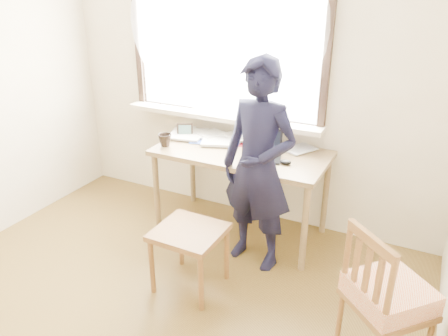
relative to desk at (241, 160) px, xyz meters
The scene contains 13 objects.
room_shell 1.73m from the desk, 96.06° to the right, with size 3.52×4.02×2.61m.
desk is the anchor object (origin of this frame).
laptop 0.24m from the desk, 10.83° to the right, with size 0.36×0.32×0.21m.
mug_white 0.25m from the desk, 103.23° to the left, with size 0.14×0.14×0.11m, color white.
mug_dark 0.66m from the desk, 163.43° to the right, with size 0.11×0.11×0.11m, color black.
mouse 0.44m from the desk, 13.62° to the right, with size 0.09×0.06×0.03m, color black.
desk_clutter 0.41m from the desk, 150.67° to the left, with size 0.78×0.47×0.04m.
book_a 0.53m from the desk, 157.56° to the left, with size 0.20×0.26×0.02m, color white.
book_b 0.44m from the desk, 38.29° to the left, with size 0.18×0.25×0.02m, color white.
picture_frame 0.62m from the desk, behind, with size 0.13×0.08×0.11m.
work_chair 0.88m from the desk, 90.59° to the right, with size 0.46×0.44×0.47m.
side_chair 1.62m from the desk, 35.51° to the right, with size 0.56×0.56×0.87m.
person 0.45m from the desk, 49.07° to the right, with size 0.58×0.38×1.59m, color black.
Camera 1 is at (1.49, -1.40, 2.05)m, focal length 35.00 mm.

